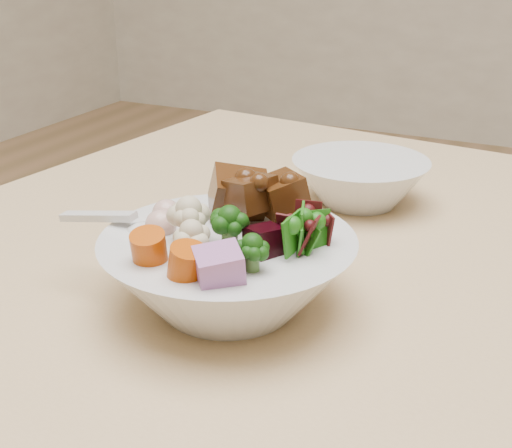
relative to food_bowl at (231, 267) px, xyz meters
The scene contains 3 objects.
food_bowl is the anchor object (origin of this frame).
soup_spoon 0.08m from the food_bowl, behind, with size 0.10×0.03×0.02m.
side_bowl 0.26m from the food_bowl, 85.74° to the left, with size 0.15×0.15×0.05m, color silver, non-canonical shape.
Camera 1 is at (0.14, -0.55, 1.00)m, focal length 50.00 mm.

